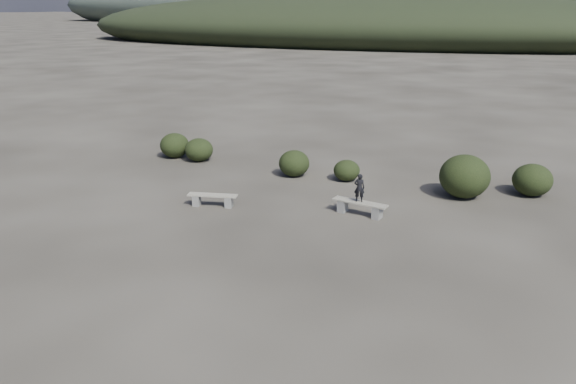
% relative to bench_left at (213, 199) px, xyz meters
% --- Properties ---
extents(ground, '(1200.00, 1200.00, 0.00)m').
position_rel_bench_left_xyz_m(ground, '(2.39, -4.18, -0.25)').
color(ground, '#28241F').
rests_on(ground, ground).
extents(bench_left, '(1.67, 0.76, 0.41)m').
position_rel_bench_left_xyz_m(bench_left, '(0.00, 0.00, 0.00)').
color(bench_left, slate).
rests_on(bench_left, ground).
extents(bench_right, '(1.82, 0.61, 0.45)m').
position_rel_bench_left_xyz_m(bench_right, '(4.69, 1.14, 0.02)').
color(bench_right, slate).
rests_on(bench_right, ground).
extents(seated_person, '(0.38, 0.31, 0.91)m').
position_rel_bench_left_xyz_m(seated_person, '(4.65, 1.15, 0.65)').
color(seated_person, black).
rests_on(seated_person, bench_right).
extents(shrub_a, '(1.20, 1.20, 0.98)m').
position_rel_bench_left_xyz_m(shrub_a, '(-3.50, 4.76, 0.24)').
color(shrub_a, black).
rests_on(shrub_a, ground).
extents(shrub_b, '(1.19, 1.19, 1.02)m').
position_rel_bench_left_xyz_m(shrub_b, '(1.10, 4.30, 0.26)').
color(shrub_b, black).
rests_on(shrub_b, ground).
extents(shrub_c, '(1.00, 1.00, 0.80)m').
position_rel_bench_left_xyz_m(shrub_c, '(3.16, 4.54, 0.15)').
color(shrub_c, black).
rests_on(shrub_c, ground).
extents(shrub_d, '(1.71, 1.71, 1.50)m').
position_rel_bench_left_xyz_m(shrub_d, '(7.47, 4.29, 0.50)').
color(shrub_d, black).
rests_on(shrub_d, ground).
extents(shrub_e, '(1.35, 1.35, 1.12)m').
position_rel_bench_left_xyz_m(shrub_e, '(9.63, 5.43, 0.31)').
color(shrub_e, black).
rests_on(shrub_e, ground).
extents(shrub_f, '(1.27, 1.27, 1.07)m').
position_rel_bench_left_xyz_m(shrub_f, '(-4.81, 4.88, 0.29)').
color(shrub_f, black).
rests_on(shrub_f, ground).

